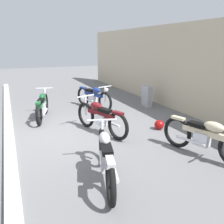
# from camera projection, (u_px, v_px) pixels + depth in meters

# --- Properties ---
(ground_plane) EXTENTS (40.00, 40.00, 0.00)m
(ground_plane) POSITION_uv_depth(u_px,v_px,m) (66.00, 134.00, 6.52)
(ground_plane) COLOR slate
(building_wall) EXTENTS (18.00, 0.30, 3.03)m
(building_wall) POSITION_uv_depth(u_px,v_px,m) (198.00, 70.00, 7.78)
(building_wall) COLOR beige
(building_wall) RESTS_ON ground_plane
(curb_strip) EXTENTS (18.00, 0.24, 0.12)m
(curb_strip) POSITION_uv_depth(u_px,v_px,m) (9.00, 140.00, 5.97)
(curb_strip) COLOR #B7B2A8
(curb_strip) RESTS_ON ground_plane
(stone_marker) EXTENTS (0.54, 0.23, 0.81)m
(stone_marker) POSITION_uv_depth(u_px,v_px,m) (147.00, 96.00, 9.30)
(stone_marker) COLOR #9E9EA3
(stone_marker) RESTS_ON ground_plane
(helmet) EXTENTS (0.27, 0.27, 0.27)m
(helmet) POSITION_uv_depth(u_px,v_px,m) (159.00, 125.00, 6.83)
(helmet) COLOR maroon
(helmet) RESTS_ON ground_plane
(motorcycle_green) EXTENTS (1.95, 0.79, 0.90)m
(motorcycle_green) POSITION_uv_depth(u_px,v_px,m) (42.00, 106.00, 7.73)
(motorcycle_green) COLOR black
(motorcycle_green) RESTS_ON ground_plane
(motorcycle_blue) EXTENTS (1.97, 0.85, 0.92)m
(motorcycle_blue) POSITION_uv_depth(u_px,v_px,m) (94.00, 97.00, 9.00)
(motorcycle_blue) COLOR black
(motorcycle_blue) RESTS_ON ground_plane
(motorcycle_cream) EXTENTS (2.01, 0.82, 0.93)m
(motorcycle_cream) POSITION_uv_depth(u_px,v_px,m) (205.00, 137.00, 5.08)
(motorcycle_cream) COLOR black
(motorcycle_cream) RESTS_ON ground_plane
(motorcycle_maroon) EXTENTS (2.00, 0.87, 0.93)m
(motorcycle_maroon) POSITION_uv_depth(u_px,v_px,m) (100.00, 117.00, 6.50)
(motorcycle_maroon) COLOR black
(motorcycle_maroon) RESTS_ON ground_plane
(motorcycle_silver) EXTENTS (2.01, 0.79, 0.93)m
(motorcycle_silver) POSITION_uv_depth(u_px,v_px,m) (106.00, 156.00, 4.21)
(motorcycle_silver) COLOR black
(motorcycle_silver) RESTS_ON ground_plane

